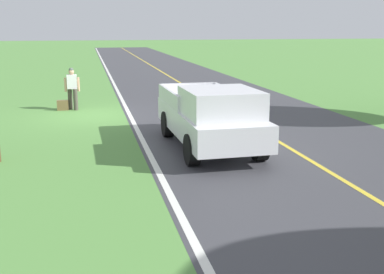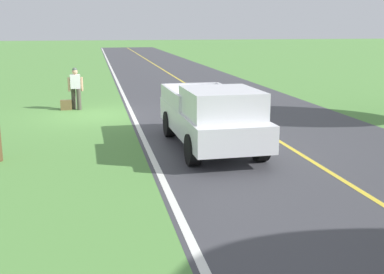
% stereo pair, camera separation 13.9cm
% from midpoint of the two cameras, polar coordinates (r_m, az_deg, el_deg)
% --- Properties ---
extents(ground_plane, '(200.00, 200.00, 0.00)m').
position_cam_midpoint_polar(ground_plane, '(19.04, -11.85, 2.52)').
color(ground_plane, '#568E42').
extents(road_surface, '(8.39, 120.00, 0.00)m').
position_cam_midpoint_polar(road_surface, '(19.82, 3.93, 3.19)').
color(road_surface, '#3D3D42').
rests_on(road_surface, ground).
extents(lane_edge_line, '(0.16, 117.60, 0.00)m').
position_cam_midpoint_polar(lane_edge_line, '(19.10, -7.72, 2.73)').
color(lane_edge_line, silver).
rests_on(lane_edge_line, ground).
extents(lane_centre_line, '(0.14, 117.60, 0.00)m').
position_cam_midpoint_polar(lane_centre_line, '(19.82, 3.93, 3.20)').
color(lane_centre_line, gold).
rests_on(lane_centre_line, ground).
extents(hitchhiker_walking, '(0.62, 0.51, 1.75)m').
position_cam_midpoint_polar(hitchhiker_walking, '(20.49, -14.33, 5.91)').
color(hitchhiker_walking, '#4C473D').
rests_on(hitchhiker_walking, ground).
extents(suitcase_carried, '(0.46, 0.20, 0.42)m').
position_cam_midpoint_polar(suitcase_carried, '(20.54, -15.39, 3.68)').
color(suitcase_carried, brown).
rests_on(suitcase_carried, ground).
extents(pickup_truck_passing, '(2.18, 5.44, 1.82)m').
position_cam_midpoint_polar(pickup_truck_passing, '(13.38, 2.03, 2.56)').
color(pickup_truck_passing, silver).
rests_on(pickup_truck_passing, ground).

